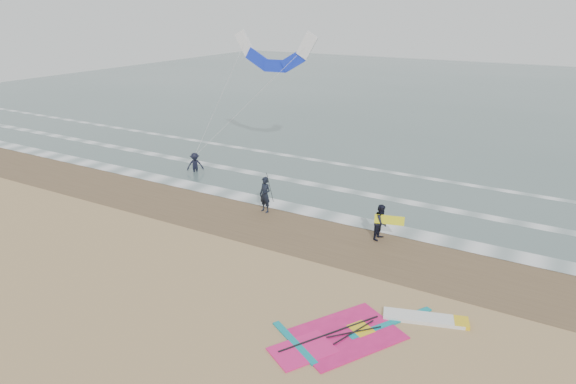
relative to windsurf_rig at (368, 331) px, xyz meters
The scene contains 11 objects.
ground 4.39m from the windsurf_rig, behind, with size 120.00×120.00×0.00m, color tan.
sea_water 48.06m from the windsurf_rig, 95.24° to the left, with size 120.00×80.00×0.02m, color #47605E.
wet_sand_band 7.33m from the windsurf_rig, 126.83° to the left, with size 120.00×5.00×0.01m, color brown.
foam_waterline 11.20m from the windsurf_rig, 113.08° to the left, with size 120.00×9.15×0.02m.
windsurf_rig is the anchor object (origin of this frame).
person_standing 10.94m from the windsurf_rig, 140.42° to the left, with size 0.67×0.44×1.85m, color black.
person_walking 7.24m from the windsurf_rig, 107.66° to the left, with size 0.80×0.62×1.64m, color black.
person_wading 18.78m from the windsurf_rig, 147.00° to the left, with size 1.04×0.60×1.61m, color black.
held_pole 10.75m from the windsurf_rig, 139.40° to the left, with size 0.17×0.86×1.82m.
carried_kiteboard 7.07m from the windsurf_rig, 104.79° to the left, with size 1.30×0.51×0.39m.
surf_kite 20.88m from the windsurf_rig, 130.42° to the left, with size 6.06×4.93×7.42m.
Camera 1 is at (9.24, -13.23, 9.94)m, focal length 32.00 mm.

